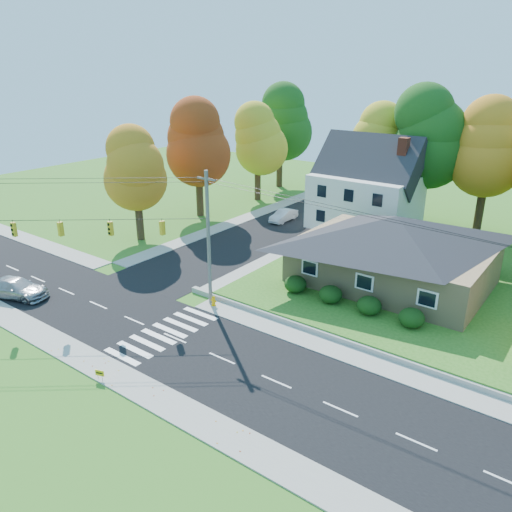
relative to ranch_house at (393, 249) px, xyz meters
The scene contains 21 objects.
ground 18.18m from the ranch_house, 116.57° to the right, with size 120.00×120.00×0.00m, color #3D7923.
road_main 18.18m from the ranch_house, 116.57° to the right, with size 90.00×8.00×0.02m, color black.
road_cross 19.15m from the ranch_house, 147.99° to the left, with size 8.00×44.00×0.02m, color black.
sidewalk_north 13.98m from the ranch_house, 126.03° to the right, with size 90.00×2.00×0.08m, color #9C9A90.
sidewalk_south 22.70m from the ranch_house, 110.85° to the right, with size 90.00×2.00×0.08m, color #9C9A90.
lawn 7.69m from the ranch_house, 45.00° to the left, with size 30.00×30.00×0.50m, color #3D7923.
ranch_house is the anchor object (origin of this frame).
colonial_house 14.46m from the ranch_house, 123.55° to the left, with size 10.40×8.40×9.60m.
hedge_row 6.57m from the ranch_house, 94.61° to the right, with size 10.70×1.70×1.27m.
traffic_infrastructure 16.87m from the ranch_house, 119.09° to the right, with size 38.10×10.66×10.00m.
tree_lot_0 21.20m from the ranch_house, 119.05° to the left, with size 6.72×6.72×12.51m.
tree_lot_1 18.58m from the ranch_house, 103.24° to the left, with size 7.84×7.84×14.60m.
tree_lot_2 18.99m from the ranch_house, 83.66° to the left, with size 7.28×7.28×13.56m.
tree_west_0 25.61m from the ranch_house, behind, with size 6.16×6.16×11.47m.
tree_west_1 27.18m from the ranch_house, 167.01° to the left, with size 7.28×7.28×13.56m.
tree_west_2 30.03m from the ranch_house, 147.38° to the left, with size 6.72×6.72×12.51m.
tree_west_3 36.60m from the ranch_house, 138.37° to the left, with size 7.84×7.84×14.60m.
silver_sedan 29.14m from the ranch_house, 139.62° to the right, with size 2.08×5.11×1.48m, color #9A9BA0.
white_car 19.65m from the ranch_house, 149.56° to the left, with size 1.41×4.04×1.33m, color silver.
fire_hydrant 14.52m from the ranch_house, 129.39° to the right, with size 0.46×0.37×0.82m.
yard_sign 23.41m from the ranch_house, 110.19° to the right, with size 0.53×0.22×0.69m.
Camera 1 is at (21.16, -19.57, 16.63)m, focal length 35.00 mm.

